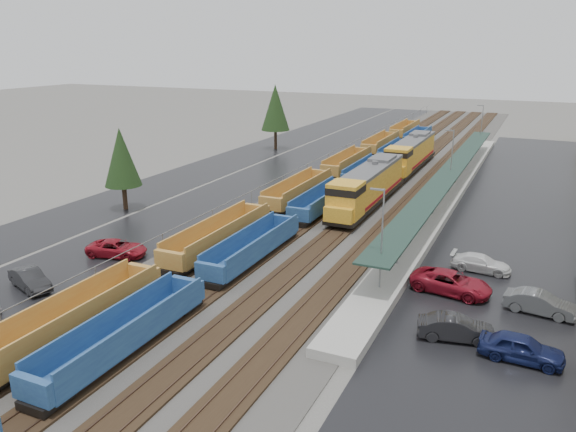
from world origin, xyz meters
The scene contains 21 objects.
ground centered at (0.00, 0.00, 0.00)m, with size 360.00×360.00×0.00m, color #56544F.
ballast_strip centered at (0.00, 60.00, 0.04)m, with size 20.00×160.00×0.08m, color #302D2B.
trackbed centered at (0.00, 60.00, 0.16)m, with size 14.60×160.00×0.22m.
west_parking_lot centered at (-15.00, 60.00, 0.01)m, with size 10.00×160.00×0.02m, color black.
west_road centered at (-25.00, 60.00, 0.01)m, with size 9.00×160.00×0.02m, color black.
east_commuter_lot centered at (19.00, 50.00, 0.01)m, with size 16.00×100.00×0.02m, color black.
station_platform centered at (9.50, 50.01, 0.73)m, with size 3.00×80.00×8.00m.
chainlink_fence centered at (-9.50, 58.44, 1.61)m, with size 0.08×160.04×2.02m.
tree_west_near centered at (-22.00, 30.00, 5.82)m, with size 3.96×3.96×9.00m.
tree_west_far centered at (-23.00, 70.00, 7.12)m, with size 4.84×4.84×11.00m.
locomotive_lead centered at (2.00, 41.40, 2.48)m, with size 3.13×20.60×4.66m.
locomotive_trail centered at (2.00, 62.40, 2.48)m, with size 3.13×20.60×4.66m.
well_string_yellow centered at (-6.00, 40.88, 1.18)m, with size 2.67×119.93×2.37m.
well_string_blue centered at (-2.00, 38.21, 1.12)m, with size 2.50×109.86×2.22m.
parked_car_west_b centered at (-14.43, 10.42, 0.74)m, with size 4.51×1.57×1.49m, color black.
parked_car_west_c centered at (-13.09, 18.34, 0.71)m, with size 5.10×2.35×1.42m, color maroon.
parked_car_east_a centered at (15.49, 15.86, 0.76)m, with size 4.63×1.61×1.53m, color black.
parked_car_east_b centered at (14.13, 22.69, 0.80)m, with size 5.76×2.65×1.60m, color maroon.
parked_car_east_c centered at (15.63, 27.86, 0.68)m, with size 4.67×1.90×1.35m, color silver.
parked_car_east_d centered at (19.28, 14.96, 0.80)m, with size 4.69×1.89×1.60m, color #131B47.
parked_car_east_e centered at (20.09, 21.80, 0.76)m, with size 4.58×1.60×1.51m, color #505254.
Camera 1 is at (18.96, -16.46, 17.48)m, focal length 35.00 mm.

